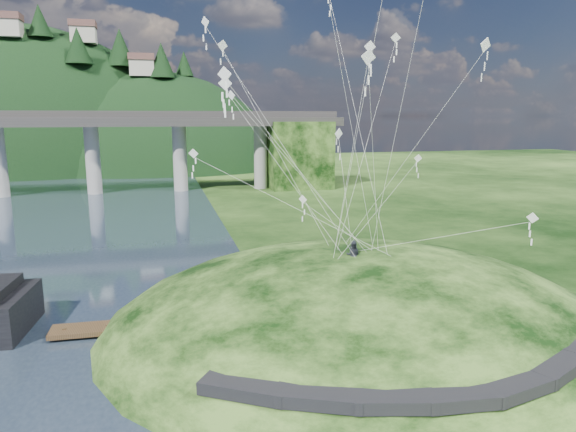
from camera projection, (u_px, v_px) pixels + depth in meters
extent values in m
plane|color=black|center=(249.00, 349.00, 31.51)|extent=(320.00, 320.00, 0.00)
ellipsoid|color=black|center=(358.00, 344.00, 35.61)|extent=(36.00, 32.00, 13.00)
cube|color=black|center=(245.00, 387.00, 23.15)|extent=(4.32, 3.62, 0.71)
cube|color=black|center=(320.00, 396.00, 22.28)|extent=(4.10, 2.97, 0.61)
cube|color=black|center=(393.00, 399.00, 22.05)|extent=(3.85, 2.37, 0.62)
cube|color=black|center=(461.00, 397.00, 22.34)|extent=(3.62, 1.83, 0.66)
cube|color=black|center=(517.00, 386.00, 23.25)|extent=(3.82, 2.27, 0.68)
cube|color=black|center=(558.00, 366.00, 24.85)|extent=(4.11, 2.97, 0.71)
cylinder|color=gray|center=(93.00, 158.00, 92.97)|extent=(2.60, 2.60, 13.00)
cylinder|color=gray|center=(180.00, 157.00, 96.67)|extent=(2.60, 2.60, 13.00)
cylinder|color=gray|center=(261.00, 155.00, 100.36)|extent=(2.60, 2.60, 13.00)
cube|color=black|center=(298.00, 155.00, 102.15)|extent=(12.00, 11.00, 13.00)
ellipsoid|color=black|center=(31.00, 189.00, 143.07)|extent=(96.00, 68.00, 88.00)
ellipsoid|color=black|center=(161.00, 203.00, 144.57)|extent=(76.00, 56.00, 72.00)
cone|color=black|center=(39.00, 21.00, 123.65)|extent=(5.83, 5.83, 7.67)
cone|color=black|center=(78.00, 45.00, 122.24)|extent=(6.47, 6.47, 8.51)
cone|color=black|center=(120.00, 48.00, 130.89)|extent=(7.13, 7.13, 9.38)
cone|color=black|center=(161.00, 60.00, 129.22)|extent=(6.56, 6.56, 8.63)
cone|color=black|center=(184.00, 64.00, 135.99)|extent=(4.88, 4.88, 6.42)
cube|color=beige|center=(8.00, 29.00, 120.59)|extent=(6.00, 5.00, 4.00)
cube|color=brown|center=(6.00, 16.00, 120.07)|extent=(6.40, 5.40, 1.60)
cube|color=beige|center=(84.00, 35.00, 130.14)|extent=(6.00, 5.00, 4.00)
cube|color=brown|center=(83.00, 24.00, 129.62)|extent=(6.40, 5.40, 1.60)
cube|color=beige|center=(142.00, 68.00, 129.36)|extent=(6.00, 5.00, 4.00)
cube|color=brown|center=(141.00, 57.00, 128.84)|extent=(6.40, 5.40, 1.60)
cube|color=#332315|center=(150.00, 324.00, 34.22)|extent=(12.49, 2.28, 0.31)
cylinder|color=#332315|center=(65.00, 335.00, 33.13)|extent=(0.27, 0.27, 0.89)
cylinder|color=#332315|center=(108.00, 331.00, 33.70)|extent=(0.27, 0.27, 0.89)
cylinder|color=#332315|center=(150.00, 327.00, 34.27)|extent=(0.27, 0.27, 0.89)
cylinder|color=#332315|center=(190.00, 324.00, 34.84)|extent=(0.27, 0.27, 0.89)
cylinder|color=#332315|center=(229.00, 321.00, 35.40)|extent=(0.27, 0.27, 0.89)
imported|color=#23262F|center=(354.00, 240.00, 34.70)|extent=(0.60, 0.41, 1.60)
imported|color=#23262F|center=(353.00, 241.00, 33.86)|extent=(1.12, 1.03, 1.86)
cube|color=silver|center=(224.00, 74.00, 26.06)|extent=(0.67, 0.49, 0.78)
cube|color=silver|center=(225.00, 86.00, 26.17)|extent=(0.10, 0.06, 0.46)
cube|color=silver|center=(225.00, 97.00, 26.28)|extent=(0.10, 0.06, 0.46)
cube|color=silver|center=(225.00, 108.00, 26.38)|extent=(0.10, 0.06, 0.46)
cube|color=silver|center=(396.00, 38.00, 37.58)|extent=(0.68, 0.33, 0.70)
cube|color=silver|center=(395.00, 45.00, 37.68)|extent=(0.10, 0.03, 0.42)
cube|color=silver|center=(395.00, 52.00, 37.78)|extent=(0.10, 0.03, 0.42)
cube|color=silver|center=(395.00, 60.00, 37.88)|extent=(0.10, 0.03, 0.42)
cube|color=silver|center=(485.00, 45.00, 28.33)|extent=(0.79, 0.29, 0.80)
cube|color=silver|center=(485.00, 56.00, 28.44)|extent=(0.10, 0.08, 0.48)
cube|color=silver|center=(484.00, 67.00, 28.55)|extent=(0.10, 0.08, 0.48)
cube|color=silver|center=(483.00, 77.00, 28.66)|extent=(0.10, 0.08, 0.48)
cube|color=silver|center=(418.00, 158.00, 44.59)|extent=(0.72, 0.21, 0.71)
cube|color=silver|center=(418.00, 164.00, 44.69)|extent=(0.09, 0.03, 0.42)
cube|color=silver|center=(418.00, 170.00, 44.79)|extent=(0.09, 0.03, 0.42)
cube|color=silver|center=(417.00, 176.00, 44.89)|extent=(0.09, 0.03, 0.42)
cube|color=silver|center=(370.00, 47.00, 29.21)|extent=(0.68, 0.18, 0.67)
cube|color=silver|center=(370.00, 55.00, 29.30)|extent=(0.09, 0.02, 0.39)
cube|color=silver|center=(369.00, 64.00, 29.40)|extent=(0.09, 0.02, 0.39)
cube|color=silver|center=(369.00, 73.00, 29.49)|extent=(0.09, 0.02, 0.39)
cube|color=silver|center=(205.00, 22.00, 33.74)|extent=(0.46, 0.60, 0.70)
cube|color=silver|center=(205.00, 30.00, 33.83)|extent=(0.09, 0.07, 0.42)
cube|color=silver|center=(206.00, 38.00, 33.93)|extent=(0.09, 0.07, 0.42)
cube|color=silver|center=(206.00, 46.00, 34.03)|extent=(0.09, 0.07, 0.42)
cube|color=silver|center=(193.00, 153.00, 37.59)|extent=(0.71, 0.33, 0.73)
cube|color=silver|center=(194.00, 161.00, 37.70)|extent=(0.10, 0.03, 0.44)
cube|color=silver|center=(194.00, 168.00, 37.80)|extent=(0.10, 0.03, 0.44)
cube|color=silver|center=(194.00, 175.00, 37.90)|extent=(0.10, 0.03, 0.44)
cube|color=silver|center=(231.00, 95.00, 35.46)|extent=(0.47, 0.54, 0.67)
cube|color=silver|center=(231.00, 102.00, 35.55)|extent=(0.08, 0.06, 0.40)
cube|color=silver|center=(231.00, 110.00, 35.65)|extent=(0.08, 0.06, 0.40)
cube|color=silver|center=(232.00, 117.00, 35.74)|extent=(0.08, 0.06, 0.40)
cube|color=silver|center=(339.00, 134.00, 35.63)|extent=(0.69, 0.39, 0.76)
cube|color=silver|center=(339.00, 142.00, 35.74)|extent=(0.09, 0.07, 0.44)
cube|color=silver|center=(338.00, 149.00, 35.84)|extent=(0.09, 0.07, 0.44)
cube|color=silver|center=(338.00, 157.00, 35.94)|extent=(0.09, 0.07, 0.44)
cube|color=silver|center=(329.00, 0.00, 39.96)|extent=(0.09, 0.05, 0.42)
cube|color=silver|center=(329.00, 7.00, 40.06)|extent=(0.09, 0.05, 0.42)
cube|color=silver|center=(329.00, 14.00, 40.16)|extent=(0.09, 0.05, 0.42)
cube|color=silver|center=(368.00, 57.00, 24.96)|extent=(0.78, 0.28, 0.75)
cube|color=silver|center=(368.00, 69.00, 25.06)|extent=(0.10, 0.05, 0.45)
cube|color=silver|center=(368.00, 80.00, 25.17)|extent=(0.10, 0.05, 0.45)
cube|color=silver|center=(367.00, 92.00, 25.27)|extent=(0.10, 0.05, 0.45)
cube|color=silver|center=(225.00, 83.00, 31.65)|extent=(0.85, 0.24, 0.86)
cube|color=silver|center=(225.00, 93.00, 31.76)|extent=(0.11, 0.03, 0.50)
cube|color=silver|center=(226.00, 104.00, 31.88)|extent=(0.11, 0.03, 0.50)
cube|color=silver|center=(226.00, 114.00, 32.00)|extent=(0.11, 0.03, 0.50)
cube|color=silver|center=(223.00, 45.00, 31.90)|extent=(0.67, 0.23, 0.67)
cube|color=silver|center=(223.00, 54.00, 31.99)|extent=(0.08, 0.06, 0.40)
cube|color=silver|center=(223.00, 62.00, 32.08)|extent=(0.08, 0.06, 0.40)
cube|color=silver|center=(223.00, 70.00, 32.18)|extent=(0.08, 0.06, 0.40)
cube|color=silver|center=(532.00, 218.00, 31.51)|extent=(0.45, 0.63, 0.72)
cube|color=silver|center=(532.00, 226.00, 31.61)|extent=(0.09, 0.07, 0.43)
cube|color=silver|center=(531.00, 234.00, 31.71)|extent=(0.09, 0.07, 0.43)
cube|color=silver|center=(530.00, 242.00, 31.81)|extent=(0.09, 0.07, 0.43)
cube|color=silver|center=(303.00, 199.00, 38.75)|extent=(0.51, 0.53, 0.68)
cube|color=silver|center=(303.00, 206.00, 38.84)|extent=(0.09, 0.06, 0.40)
cube|color=silver|center=(303.00, 212.00, 38.94)|extent=(0.09, 0.06, 0.40)
cube|color=silver|center=(303.00, 219.00, 39.03)|extent=(0.09, 0.06, 0.40)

